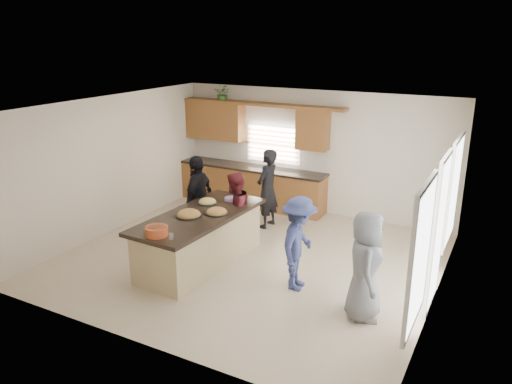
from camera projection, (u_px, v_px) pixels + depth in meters
The scene contains 18 objects.
floor at pixel (250, 259), 9.22m from camera, with size 6.50×6.50×0.00m, color beige.
room_shell at pixel (249, 159), 8.64m from camera, with size 6.52×6.02×2.81m.
back_cabinetry at pixel (251, 168), 11.90m from camera, with size 4.08×0.66×2.46m.
right_wall_glazing at pixel (439, 223), 7.26m from camera, with size 0.06×4.00×2.25m.
island at pixel (200, 240), 8.89m from camera, with size 1.28×2.75×0.95m.
platter_front at pixel (189, 215), 8.63m from camera, with size 0.46×0.46×0.18m.
platter_mid at pixel (217, 212), 8.75m from camera, with size 0.40×0.40×0.16m.
platter_back at pixel (207, 202), 9.28m from camera, with size 0.36×0.36×0.15m.
salad_bowl at pixel (157, 231), 7.80m from camera, with size 0.36×0.36×0.15m.
clear_cup at pixel (171, 236), 7.67m from camera, with size 0.07×0.07×0.09m, color white.
plate_stack at pixel (231, 199), 9.47m from camera, with size 0.23×0.23×0.05m, color #AF85C2.
flower_vase at pixel (235, 184), 9.73m from camera, with size 0.14×0.14×0.43m.
potted_plant at pixel (223, 94), 11.81m from camera, with size 0.38×0.33×0.42m, color #346D2B.
woman_left_back at pixel (267, 189), 10.51m from camera, with size 0.62×0.41×1.70m, color black.
woman_left_mid at pixel (235, 212), 9.37m from camera, with size 0.75×0.58×1.54m, color maroon.
woman_left_front at pixel (198, 199), 9.79m from camera, with size 1.02×0.43×1.74m, color black.
woman_right_back at pixel (299, 243), 7.95m from camera, with size 1.01×0.58×1.56m, color navy.
woman_right_front at pixel (365, 266), 7.09m from camera, with size 0.80×0.52×1.64m, color slate.
Camera 1 is at (4.05, -7.36, 3.99)m, focal length 35.00 mm.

